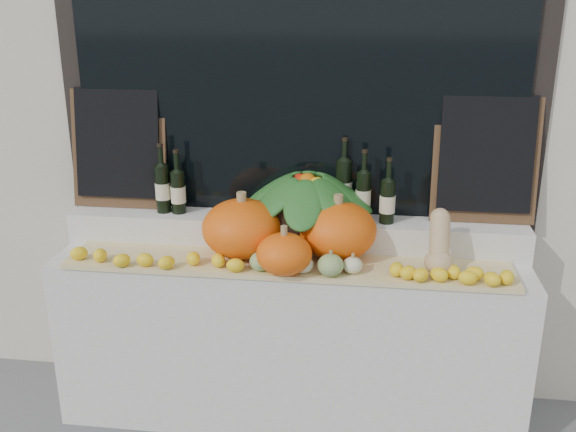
{
  "coord_description": "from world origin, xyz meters",
  "views": [
    {
      "loc": [
        0.37,
        -1.35,
        2.1
      ],
      "look_at": [
        0.0,
        1.45,
        1.12
      ],
      "focal_mm": 40.0,
      "sensor_mm": 36.0,
      "label": 1
    }
  ],
  "objects": [
    {
      "name": "display_sill",
      "position": [
        0.0,
        1.52,
        0.44
      ],
      "size": [
        2.3,
        0.55,
        0.88
      ],
      "primitive_type": "cube",
      "color": "silver",
      "rests_on": "ground"
    },
    {
      "name": "rear_tier",
      "position": [
        0.0,
        1.68,
        0.96
      ],
      "size": [
        2.3,
        0.25,
        0.16
      ],
      "primitive_type": "cube",
      "color": "silver",
      "rests_on": "display_sill"
    },
    {
      "name": "straw_bedding",
      "position": [
        0.0,
        1.4,
        0.89
      ],
      "size": [
        2.1,
        0.32,
        0.02
      ],
      "primitive_type": "cube",
      "color": "tan",
      "rests_on": "display_sill"
    },
    {
      "name": "pumpkin_left",
      "position": [
        -0.22,
        1.46,
        1.04
      ],
      "size": [
        0.43,
        0.43,
        0.28
      ],
      "primitive_type": "ellipsoid",
      "rotation": [
        0.0,
        0.0,
        -0.11
      ],
      "color": "#F55E0C",
      "rests_on": "straw_bedding"
    },
    {
      "name": "pumpkin_right",
      "position": [
        0.23,
        1.5,
        1.04
      ],
      "size": [
        0.47,
        0.47,
        0.27
      ],
      "primitive_type": "ellipsoid",
      "rotation": [
        0.0,
        0.0,
        0.33
      ],
      "color": "#F55E0C",
      "rests_on": "straw_bedding"
    },
    {
      "name": "pumpkin_center",
      "position": [
        0.01,
        1.28,
        1.0
      ],
      "size": [
        0.27,
        0.27,
        0.19
      ],
      "primitive_type": "ellipsoid",
      "rotation": [
        0.0,
        0.0,
        0.09
      ],
      "color": "#F55E0C",
      "rests_on": "straw_bedding"
    },
    {
      "name": "butternut_squash",
      "position": [
        0.69,
        1.39,
        1.03
      ],
      "size": [
        0.13,
        0.2,
        0.28
      ],
      "color": "tan",
      "rests_on": "straw_bedding"
    },
    {
      "name": "decorative_gourds",
      "position": [
        0.07,
        1.29,
        0.96
      ],
      "size": [
        0.51,
        0.15,
        0.16
      ],
      "color": "#2B651E",
      "rests_on": "straw_bedding"
    },
    {
      "name": "lemon_heap",
      "position": [
        0.0,
        1.29,
        0.94
      ],
      "size": [
        2.2,
        0.16,
        0.06
      ],
      "primitive_type": null,
      "color": "yellow",
      "rests_on": "straw_bedding"
    },
    {
      "name": "produce_bowl",
      "position": [
        0.07,
        1.66,
        1.16
      ],
      "size": [
        0.7,
        0.7,
        0.24
      ],
      "color": "black",
      "rests_on": "rear_tier"
    },
    {
      "name": "wine_bottle_far_left",
      "position": [
        -0.67,
        1.66,
        1.17
      ],
      "size": [
        0.08,
        0.08,
        0.36
      ],
      "color": "black",
      "rests_on": "rear_tier"
    },
    {
      "name": "wine_bottle_near_left",
      "position": [
        -0.59,
        1.66,
        1.15
      ],
      "size": [
        0.08,
        0.08,
        0.33
      ],
      "color": "black",
      "rests_on": "rear_tier"
    },
    {
      "name": "wine_bottle_tall",
      "position": [
        0.24,
        1.74,
        1.19
      ],
      "size": [
        0.08,
        0.08,
        0.4
      ],
      "color": "black",
      "rests_on": "rear_tier"
    },
    {
      "name": "wine_bottle_near_right",
      "position": [
        0.34,
        1.68,
        1.17
      ],
      "size": [
        0.08,
        0.08,
        0.35
      ],
      "color": "black",
      "rests_on": "rear_tier"
    },
    {
      "name": "wine_bottle_far_right",
      "position": [
        0.46,
        1.65,
        1.15
      ],
      "size": [
        0.08,
        0.08,
        0.33
      ],
      "color": "black",
      "rests_on": "rear_tier"
    },
    {
      "name": "chalkboard_left",
      "position": [
        -0.92,
        1.74,
        1.36
      ],
      "size": [
        0.5,
        0.12,
        0.62
      ],
      "rotation": [
        -0.14,
        0.0,
        0.0
      ],
      "color": "#4C331E",
      "rests_on": "rear_tier"
    },
    {
      "name": "chalkboard_right",
      "position": [
        0.92,
        1.74,
        1.36
      ],
      "size": [
        0.5,
        0.12,
        0.62
      ],
      "rotation": [
        -0.14,
        0.0,
        0.0
      ],
      "color": "#4C331E",
      "rests_on": "rear_tier"
    }
  ]
}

